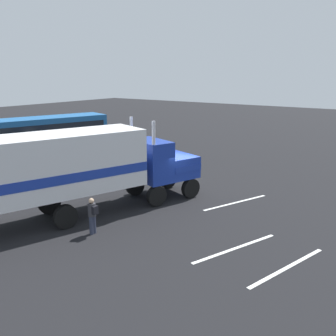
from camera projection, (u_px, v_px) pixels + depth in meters
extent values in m
plane|color=black|center=(172.00, 196.00, 21.21)|extent=(120.00, 120.00, 0.00)
cube|color=silver|center=(236.00, 203.00, 20.06)|extent=(4.13, 1.82, 0.01)
cube|color=silver|center=(235.00, 248.00, 14.85)|extent=(4.16, 1.73, 0.01)
cube|color=silver|center=(288.00, 267.00, 13.41)|extent=(4.26, 1.41, 0.01)
cube|color=#193399|center=(175.00, 165.00, 21.18)|extent=(2.53, 2.96, 1.20)
cube|color=#193399|center=(151.00, 160.00, 20.15)|extent=(2.15, 2.82, 2.20)
cube|color=silver|center=(187.00, 163.00, 21.71)|extent=(0.77, 2.01, 1.08)
cube|color=#193399|center=(175.00, 164.00, 21.17)|extent=(2.54, 2.99, 0.36)
cylinder|color=silver|center=(132.00, 147.00, 20.55)|extent=(0.18, 0.18, 3.40)
cylinder|color=silver|center=(154.00, 154.00, 18.83)|extent=(0.18, 0.18, 3.40)
cube|color=silver|center=(31.00, 168.00, 16.42)|extent=(10.77, 5.95, 2.80)
cube|color=#193399|center=(32.00, 177.00, 16.52)|extent=(10.78, 5.99, 0.44)
cylinder|color=silver|center=(145.00, 176.00, 21.72)|extent=(1.44, 1.04, 0.64)
cylinder|color=black|center=(168.00, 179.00, 22.50)|extent=(1.14, 0.65, 1.10)
cylinder|color=black|center=(191.00, 188.00, 20.78)|extent=(1.14, 0.65, 1.10)
cylinder|color=black|center=(135.00, 186.00, 21.20)|extent=(1.14, 0.65, 1.10)
cylinder|color=black|center=(157.00, 196.00, 19.47)|extent=(1.14, 0.65, 1.10)
cylinder|color=black|center=(49.00, 203.00, 18.40)|extent=(1.14, 0.65, 1.10)
cylinder|color=black|center=(65.00, 217.00, 16.67)|extent=(1.14, 0.65, 1.10)
cylinder|color=#2D3347|center=(91.00, 225.00, 16.07)|extent=(0.18, 0.18, 0.82)
cylinder|color=#2D3347|center=(94.00, 224.00, 16.19)|extent=(0.18, 0.18, 0.82)
cylinder|color=#333338|center=(92.00, 210.00, 15.96)|extent=(0.34, 0.34, 0.58)
sphere|color=tan|center=(91.00, 201.00, 15.86)|extent=(0.23, 0.23, 0.23)
cube|color=black|center=(95.00, 210.00, 15.83)|extent=(0.27, 0.17, 0.36)
cube|color=#1E5999|center=(38.00, 136.00, 29.24)|extent=(11.26, 5.74, 2.90)
cube|color=black|center=(37.00, 129.00, 29.10)|extent=(10.64, 5.58, 0.90)
cylinder|color=black|center=(81.00, 146.00, 32.90)|extent=(1.04, 0.57, 1.00)
cylinder|color=black|center=(92.00, 150.00, 31.17)|extent=(1.04, 0.57, 1.00)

